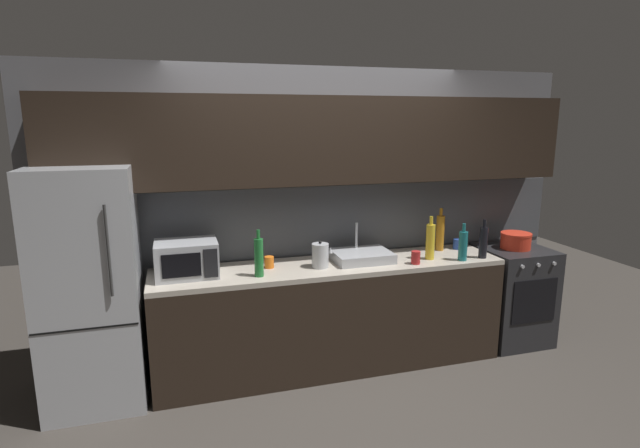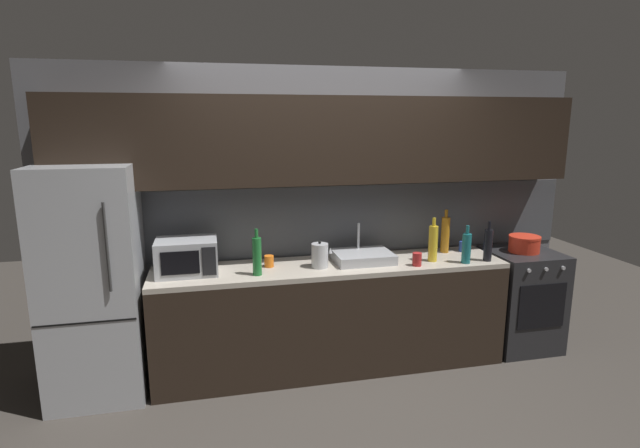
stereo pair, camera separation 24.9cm
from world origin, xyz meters
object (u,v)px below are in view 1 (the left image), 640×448
at_px(wine_bottle_yellow, 430,241).
at_px(mug_blue, 458,244).
at_px(mug_orange, 269,262).
at_px(mug_red, 416,258).
at_px(wine_bottle_amber, 440,232).
at_px(cooking_pot, 516,241).
at_px(oven_range, 512,295).
at_px(wine_bottle_green, 259,257).
at_px(refrigerator, 90,288).
at_px(microwave, 187,259).
at_px(kettle, 320,255).
at_px(wine_bottle_dark, 483,242).
at_px(wine_bottle_teal, 463,245).

relative_size(wine_bottle_yellow, mug_blue, 3.98).
bearing_deg(mug_orange, mug_red, -11.35).
bearing_deg(wine_bottle_amber, cooking_pot, -11.90).
xyz_separation_m(oven_range, wine_bottle_green, (-2.41, -0.14, 0.60)).
bearing_deg(mug_blue, refrigerator, -177.45).
bearing_deg(microwave, wine_bottle_yellow, -3.06).
bearing_deg(wine_bottle_amber, oven_range, -11.90).
bearing_deg(microwave, wine_bottle_amber, 3.34).
relative_size(refrigerator, kettle, 8.00).
height_order(microwave, cooking_pot, microwave).
height_order(oven_range, microwave, microwave).
relative_size(wine_bottle_dark, mug_blue, 3.63).
height_order(wine_bottle_dark, mug_red, wine_bottle_dark).
xyz_separation_m(oven_range, kettle, (-1.90, -0.05, 0.55)).
xyz_separation_m(wine_bottle_green, mug_red, (1.29, -0.04, -0.10)).
height_order(wine_bottle_yellow, cooking_pot, wine_bottle_yellow).
relative_size(kettle, wine_bottle_yellow, 0.59).
bearing_deg(wine_bottle_dark, mug_orange, 172.68).
relative_size(oven_range, wine_bottle_amber, 2.32).
distance_m(wine_bottle_yellow, mug_blue, 0.48).
height_order(wine_bottle_yellow, wine_bottle_green, wine_bottle_yellow).
xyz_separation_m(refrigerator, kettle, (1.71, -0.05, 0.12)).
bearing_deg(microwave, mug_blue, 2.83).
height_order(kettle, mug_red, kettle).
distance_m(wine_bottle_teal, wine_bottle_dark, 0.21).
height_order(wine_bottle_yellow, mug_orange, wine_bottle_yellow).
bearing_deg(cooking_pot, wine_bottle_teal, -163.53).
relative_size(oven_range, mug_orange, 9.66).
bearing_deg(wine_bottle_teal, oven_range, 16.22).
relative_size(mug_orange, cooking_pot, 0.34).
height_order(refrigerator, mug_orange, refrigerator).
bearing_deg(kettle, refrigerator, 178.22).
bearing_deg(wine_bottle_dark, kettle, 174.75).
height_order(wine_bottle_green, mug_red, wine_bottle_green).
height_order(microwave, kettle, microwave).
bearing_deg(wine_bottle_dark, cooking_pot, 21.05).
bearing_deg(mug_orange, wine_bottle_amber, 3.55).
bearing_deg(wine_bottle_yellow, oven_range, 5.30).
relative_size(wine_bottle_amber, cooking_pot, 1.42).
bearing_deg(microwave, mug_red, -6.46).
height_order(wine_bottle_teal, mug_red, wine_bottle_teal).
xyz_separation_m(oven_range, mug_blue, (-0.53, 0.14, 0.50)).
distance_m(kettle, wine_bottle_yellow, 0.96).
relative_size(wine_bottle_amber, mug_blue, 4.17).
height_order(wine_bottle_teal, wine_bottle_amber, wine_bottle_amber).
distance_m(wine_bottle_dark, wine_bottle_amber, 0.40).
height_order(microwave, wine_bottle_yellow, wine_bottle_yellow).
bearing_deg(wine_bottle_dark, mug_red, -179.70).
xyz_separation_m(microwave, mug_blue, (2.40, 0.12, -0.09)).
distance_m(microwave, wine_bottle_yellow, 2.00).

